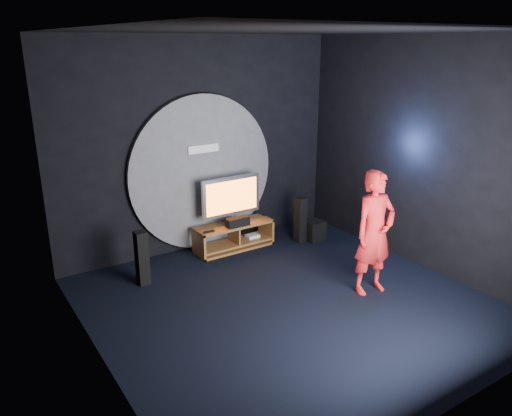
{
  "coord_description": "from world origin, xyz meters",
  "views": [
    {
      "loc": [
        -3.67,
        -4.78,
        3.39
      ],
      "look_at": [
        0.15,
        1.05,
        1.05
      ],
      "focal_mm": 35.0,
      "sensor_mm": 36.0,
      "label": 1
    }
  ],
  "objects_px": {
    "tv": "(231,198)",
    "tower_speaker_right": "(300,220)",
    "player": "(374,233)",
    "media_console": "(234,238)",
    "subwoofer": "(314,230)",
    "tower_speaker_left": "(142,258)"
  },
  "relations": [
    {
      "from": "media_console",
      "to": "player",
      "type": "height_order",
      "value": "player"
    },
    {
      "from": "media_console",
      "to": "tower_speaker_right",
      "type": "height_order",
      "value": "tower_speaker_right"
    },
    {
      "from": "media_console",
      "to": "tower_speaker_left",
      "type": "height_order",
      "value": "tower_speaker_left"
    },
    {
      "from": "media_console",
      "to": "tv",
      "type": "bearing_deg",
      "value": 96.09
    },
    {
      "from": "tower_speaker_left",
      "to": "player",
      "type": "xyz_separation_m",
      "value": [
        2.63,
        -1.98,
        0.47
      ]
    },
    {
      "from": "tv",
      "to": "subwoofer",
      "type": "xyz_separation_m",
      "value": [
        1.4,
        -0.51,
        -0.72
      ]
    },
    {
      "from": "tower_speaker_left",
      "to": "tower_speaker_right",
      "type": "bearing_deg",
      "value": 0.45
    },
    {
      "from": "tower_speaker_left",
      "to": "tower_speaker_right",
      "type": "height_order",
      "value": "same"
    },
    {
      "from": "player",
      "to": "tower_speaker_left",
      "type": "bearing_deg",
      "value": 148.11
    },
    {
      "from": "media_console",
      "to": "subwoofer",
      "type": "bearing_deg",
      "value": -17.58
    },
    {
      "from": "subwoofer",
      "to": "tower_speaker_right",
      "type": "bearing_deg",
      "value": 165.06
    },
    {
      "from": "media_console",
      "to": "tv",
      "type": "relative_size",
      "value": 1.28
    },
    {
      "from": "media_console",
      "to": "player",
      "type": "xyz_separation_m",
      "value": [
        0.84,
        -2.38,
        0.69
      ]
    },
    {
      "from": "tv",
      "to": "player",
      "type": "xyz_separation_m",
      "value": [
        0.85,
        -2.44,
        -0.01
      ]
    },
    {
      "from": "tv",
      "to": "subwoofer",
      "type": "height_order",
      "value": "tv"
    },
    {
      "from": "tv",
      "to": "player",
      "type": "distance_m",
      "value": 2.59
    },
    {
      "from": "tv",
      "to": "player",
      "type": "relative_size",
      "value": 0.61
    },
    {
      "from": "player",
      "to": "tv",
      "type": "bearing_deg",
      "value": 114.25
    },
    {
      "from": "tower_speaker_left",
      "to": "tower_speaker_right",
      "type": "xyz_separation_m",
      "value": [
        2.92,
        0.02,
        0.0
      ]
    },
    {
      "from": "subwoofer",
      "to": "player",
      "type": "height_order",
      "value": "player"
    },
    {
      "from": "tower_speaker_right",
      "to": "player",
      "type": "relative_size",
      "value": 0.46
    },
    {
      "from": "tv",
      "to": "tower_speaker_right",
      "type": "height_order",
      "value": "tv"
    }
  ]
}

